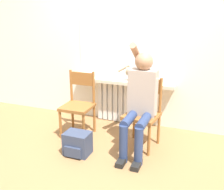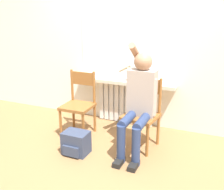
{
  "view_description": "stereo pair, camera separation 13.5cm",
  "coord_description": "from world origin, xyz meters",
  "views": [
    {
      "loc": [
        1.22,
        -2.52,
        1.67
      ],
      "look_at": [
        0.0,
        0.63,
        0.6
      ],
      "focal_mm": 42.0,
      "sensor_mm": 36.0,
      "label": 1
    },
    {
      "loc": [
        1.34,
        -2.47,
        1.67
      ],
      "look_at": [
        0.0,
        0.63,
        0.6
      ],
      "focal_mm": 42.0,
      "sensor_mm": 36.0,
      "label": 2
    }
  ],
  "objects": [
    {
      "name": "backpack",
      "position": [
        -0.21,
        0.0,
        0.14
      ],
      "size": [
        0.31,
        0.26,
        0.28
      ],
      "color": "#333D56",
      "rests_on": "ground_plane"
    },
    {
      "name": "chair_left",
      "position": [
        -0.46,
        0.52,
        0.46
      ],
      "size": [
        0.41,
        0.41,
        0.9
      ],
      "rotation": [
        0.0,
        0.0,
        0.02
      ],
      "color": "brown",
      "rests_on": "ground_plane"
    },
    {
      "name": "chair_right",
      "position": [
        0.46,
        0.52,
        0.46
      ],
      "size": [
        0.45,
        0.45,
        0.9
      ],
      "rotation": [
        0.0,
        0.0,
        -0.13
      ],
      "color": "brown",
      "rests_on": "ground_plane"
    },
    {
      "name": "window_glass",
      "position": [
        0.0,
        1.2,
        1.31
      ],
      "size": [
        1.5,
        0.01,
        1.19
      ],
      "color": "white",
      "rests_on": "windowsill"
    },
    {
      "name": "person",
      "position": [
        0.46,
        0.4,
        0.68
      ],
      "size": [
        0.36,
        1.01,
        1.34
      ],
      "color": "navy",
      "rests_on": "ground_plane"
    },
    {
      "name": "windowsill",
      "position": [
        0.0,
        1.07,
        0.68
      ],
      "size": [
        1.57,
        0.25,
        0.05
      ],
      "color": "beige",
      "rests_on": "radiator"
    },
    {
      "name": "ground_plane",
      "position": [
        0.0,
        0.0,
        0.0
      ],
      "size": [
        12.0,
        12.0,
        0.0
      ],
      "primitive_type": "plane",
      "color": "olive"
    },
    {
      "name": "wall_with_window",
      "position": [
        0.0,
        1.23,
        1.35
      ],
      "size": [
        7.0,
        0.06,
        2.7
      ],
      "color": "white",
      "rests_on": "ground_plane"
    },
    {
      "name": "cat",
      "position": [
        0.22,
        1.06,
        0.85
      ],
      "size": [
        0.49,
        0.12,
        0.24
      ],
      "color": "#9E896B",
      "rests_on": "windowsill"
    },
    {
      "name": "radiator",
      "position": [
        -0.0,
        1.15,
        0.33
      ],
      "size": [
        0.88,
        0.08,
        0.66
      ],
      "color": "white",
      "rests_on": "ground_plane"
    }
  ]
}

